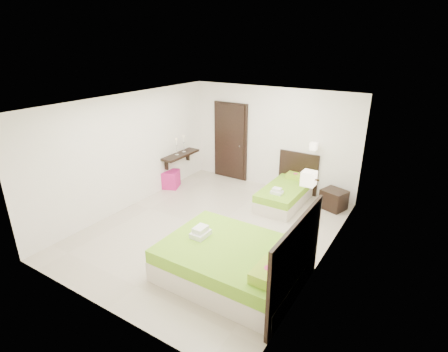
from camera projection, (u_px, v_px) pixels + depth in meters
The scene contains 7 objects.
floor at pixel (212, 229), 7.24m from camera, with size 5.50×5.50×0.00m, color #BDAF9D.
bed_single at pixel (286, 193), 8.31m from camera, with size 1.02×1.70×1.40m.
bed_double at pixel (236, 261), 5.63m from camera, with size 2.21×1.88×1.83m.
nightstand at pixel (334, 199), 8.04m from camera, with size 0.51×0.45×0.45m, color black.
ottoman at pixel (170, 179), 9.23m from camera, with size 0.45×0.45×0.45m, color #AD1763.
door at pixel (230, 142), 9.58m from camera, with size 1.02×0.15×2.14m.
console_shelf at pixel (180, 155), 9.24m from camera, with size 0.35×1.20×0.78m.
Camera 1 is at (3.58, -5.24, 3.66)m, focal length 28.00 mm.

